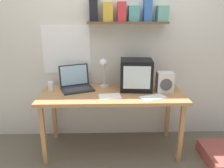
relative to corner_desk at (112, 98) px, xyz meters
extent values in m
plane|color=#685E4D|center=(0.00, 0.00, -0.66)|extent=(12.00, 12.00, 0.00)
cube|color=silver|center=(0.00, 0.38, 0.64)|extent=(5.60, 0.06, 2.60)
cube|color=white|center=(-0.54, 0.35, 0.49)|extent=(0.57, 0.01, 0.57)
cube|color=brown|center=(0.18, 0.26, 0.81)|extent=(0.92, 0.18, 0.02)
cube|color=black|center=(-0.20, 0.30, 0.95)|extent=(0.09, 0.11, 0.25)
cube|color=gold|center=(-0.04, 0.28, 0.93)|extent=(0.11, 0.15, 0.20)
cube|color=red|center=(0.11, 0.28, 0.93)|extent=(0.09, 0.16, 0.21)
cube|color=teal|center=(0.25, 0.29, 0.91)|extent=(0.12, 0.14, 0.17)
cube|color=#3163AE|center=(0.41, 0.29, 0.95)|extent=(0.08, 0.14, 0.25)
cube|color=#62A295|center=(0.57, 0.28, 0.91)|extent=(0.12, 0.16, 0.17)
cube|color=#B57C4C|center=(0.00, 0.00, 0.05)|extent=(1.59, 0.64, 0.03)
cube|color=#B57C4C|center=(-0.73, -0.26, -0.31)|extent=(0.04, 0.05, 0.69)
cube|color=#B57C4C|center=(0.73, -0.26, -0.31)|extent=(0.04, 0.05, 0.69)
cube|color=#B57C4C|center=(-0.73, 0.26, -0.31)|extent=(0.04, 0.05, 0.69)
cube|color=#B57C4C|center=(0.73, 0.26, -0.31)|extent=(0.04, 0.05, 0.69)
cube|color=black|center=(0.28, 0.10, 0.24)|extent=(0.38, 0.31, 0.35)
cube|color=silver|center=(0.27, -0.05, 0.25)|extent=(0.29, 0.03, 0.25)
cube|color=#232326|center=(-0.40, 0.09, 0.08)|extent=(0.42, 0.36, 0.02)
cube|color=#38383A|center=(-0.39, 0.07, 0.09)|extent=(0.33, 0.24, 0.00)
cube|color=#232326|center=(-0.45, 0.23, 0.21)|extent=(0.34, 0.16, 0.25)
cube|color=#A5D0E5|center=(-0.45, 0.23, 0.21)|extent=(0.31, 0.15, 0.23)
cylinder|color=white|center=(-0.09, 0.22, 0.07)|extent=(0.10, 0.10, 0.01)
cylinder|color=white|center=(-0.09, 0.22, 0.23)|extent=(0.02, 0.02, 0.29)
sphere|color=white|center=(-0.09, 0.16, 0.37)|extent=(0.09, 0.09, 0.09)
cylinder|color=white|center=(-0.70, 0.07, 0.12)|extent=(0.06, 0.06, 0.11)
cylinder|color=#4CC656|center=(-0.70, 0.07, 0.11)|extent=(0.05, 0.05, 0.08)
cube|color=silver|center=(0.59, 0.02, 0.18)|extent=(0.18, 0.13, 0.22)
cylinder|color=#4C4C51|center=(0.59, -0.05, 0.17)|extent=(0.13, 0.01, 0.13)
cube|color=white|center=(0.43, -0.16, 0.07)|extent=(0.30, 0.23, 0.00)
cube|color=white|center=(-0.03, -0.12, 0.07)|extent=(0.25, 0.20, 0.00)
camera|label=1|loc=(-0.06, -2.30, 0.92)|focal=35.00mm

